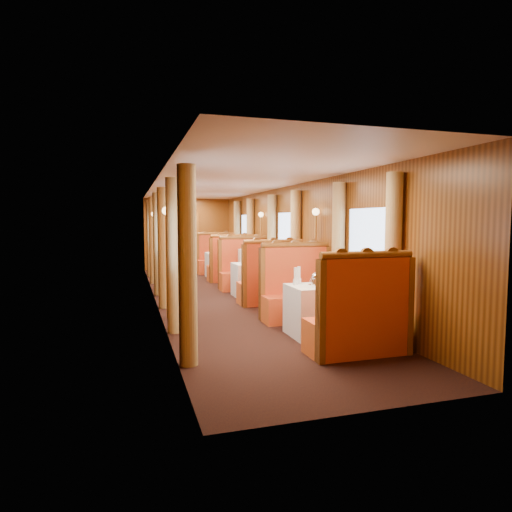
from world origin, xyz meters
name	(u,v)px	position (x,y,z in m)	size (l,w,h in m)	color
floor	(225,298)	(0.00, 0.00, 0.00)	(3.00, 12.00, 0.01)	black
ceiling	(224,185)	(0.00, 0.00, 2.50)	(3.00, 12.00, 0.01)	silver
wall_far	(188,234)	(0.00, 6.00, 1.25)	(3.00, 2.50, 0.01)	brown
wall_near	(373,273)	(0.00, -6.00, 1.25)	(3.00, 2.50, 0.01)	brown
wall_left	(155,243)	(-1.50, 0.00, 1.25)	(12.00, 2.50, 0.01)	brown
wall_right	(288,241)	(1.50, 0.00, 1.25)	(12.00, 2.50, 0.01)	brown
doorway_far	(188,241)	(0.00, 5.97, 1.00)	(0.80, 0.04, 2.00)	brown
table_near	(324,310)	(0.75, -3.50, 0.38)	(1.05, 0.72, 0.75)	white
banquette_near_fwd	(359,322)	(0.75, -4.51, 0.42)	(1.30, 0.55, 1.34)	red
banquette_near_aft	(298,296)	(0.75, -2.49, 0.42)	(1.30, 0.55, 1.34)	red
table_mid	(257,280)	(0.75, 0.00, 0.38)	(1.05, 0.72, 0.75)	white
banquette_mid_fwd	(271,284)	(0.75, -1.01, 0.42)	(1.30, 0.55, 1.34)	red
banquette_mid_aft	(245,272)	(0.75, 1.01, 0.42)	(1.30, 0.55, 1.34)	red
table_far	(224,265)	(0.75, 3.50, 0.38)	(1.05, 0.72, 0.75)	white
banquette_far_fwd	(231,266)	(0.75, 2.49, 0.42)	(1.30, 0.55, 1.34)	red
banquette_far_aft	(217,260)	(0.75, 4.51, 0.42)	(1.30, 0.55, 1.34)	red
tea_tray	(322,285)	(0.69, -3.53, 0.76)	(0.34, 0.26, 0.01)	silver
teapot_left	(315,282)	(0.54, -3.63, 0.83)	(0.19, 0.14, 0.15)	silver
teapot_right	(325,282)	(0.71, -3.61, 0.81)	(0.15, 0.11, 0.12)	silver
teapot_back	(319,281)	(0.69, -3.47, 0.81)	(0.16, 0.12, 0.13)	silver
fruit_plate	(343,284)	(1.01, -3.59, 0.77)	(0.23, 0.23, 0.05)	white
cup_inboard	(296,278)	(0.34, -3.37, 0.86)	(0.08, 0.08, 0.26)	white
cup_outboard	(299,277)	(0.44, -3.26, 0.86)	(0.08, 0.08, 0.26)	white
rose_vase_mid	(255,255)	(0.72, 0.02, 0.93)	(0.06, 0.06, 0.36)	silver
rose_vase_far	(225,247)	(0.77, 3.46, 0.93)	(0.06, 0.06, 0.36)	silver
window_left_near	(171,240)	(-1.49, -3.50, 1.45)	(1.20, 0.90, 0.01)	#8FADD5
curtain_left_near_a	(188,266)	(-1.38, -4.28, 1.18)	(0.22, 0.22, 2.35)	tan
curtain_left_near_b	(174,256)	(-1.38, -2.72, 1.18)	(0.22, 0.22, 2.35)	tan
window_right_near	(369,238)	(1.49, -3.50, 1.45)	(1.20, 0.90, 0.01)	#8FADD5
curtain_right_near_a	(393,260)	(1.38, -4.28, 1.18)	(0.22, 0.22, 2.35)	tan
curtain_right_near_b	(338,252)	(1.38, -2.72, 1.18)	(0.22, 0.22, 2.35)	tan
window_left_mid	(155,233)	(-1.49, 0.00, 1.45)	(1.20, 0.90, 0.01)	#8FADD5
curtain_left_mid_a	(163,248)	(-1.38, -0.78, 1.18)	(0.22, 0.22, 2.35)	tan
curtain_left_mid_b	(158,244)	(-1.38, 0.78, 1.18)	(0.22, 0.22, 2.35)	tan
window_right_mid	(287,232)	(1.49, 0.00, 1.45)	(1.20, 0.90, 0.01)	#8FADD5
curtain_right_mid_a	(295,246)	(1.38, -0.78, 1.18)	(0.22, 0.22, 2.35)	tan
curtain_right_mid_b	(272,243)	(1.38, 0.78, 1.18)	(0.22, 0.22, 2.35)	tan
window_left_far	(148,230)	(-1.49, 3.50, 1.45)	(1.20, 0.90, 0.01)	#8FADD5
curtain_left_far_a	(153,241)	(-1.38, 2.72, 1.18)	(0.22, 0.22, 2.35)	tan
curtain_left_far_b	(150,238)	(-1.38, 4.28, 1.18)	(0.22, 0.22, 2.35)	tan
window_right_far	(247,229)	(1.49, 3.50, 1.45)	(1.20, 0.90, 0.01)	#8FADD5
curtain_right_far_a	(250,239)	(1.38, 2.72, 1.18)	(0.22, 0.22, 2.35)	tan
curtain_right_far_b	(237,237)	(1.38, 4.28, 1.18)	(0.22, 0.22, 2.35)	tan
sconce_left_fore	(167,240)	(-1.40, -1.75, 1.38)	(0.14, 0.14, 1.95)	#BF8C3F
sconce_right_fore	(316,238)	(1.40, -1.75, 1.38)	(0.14, 0.14, 1.95)	#BF8C3F
sconce_left_aft	(154,234)	(-1.40, 1.75, 1.38)	(0.14, 0.14, 1.95)	#BF8C3F
sconce_right_aft	(261,233)	(1.40, 1.75, 1.38)	(0.14, 0.14, 1.95)	#BF8C3F
steward	(183,260)	(-0.87, 0.29, 0.83)	(0.61, 0.40, 1.66)	navy
passenger	(247,261)	(0.75, 0.78, 0.74)	(0.40, 0.44, 0.76)	beige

